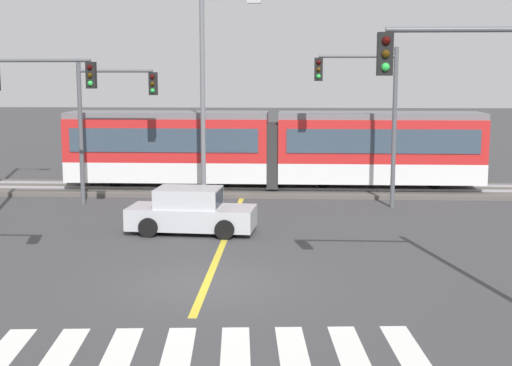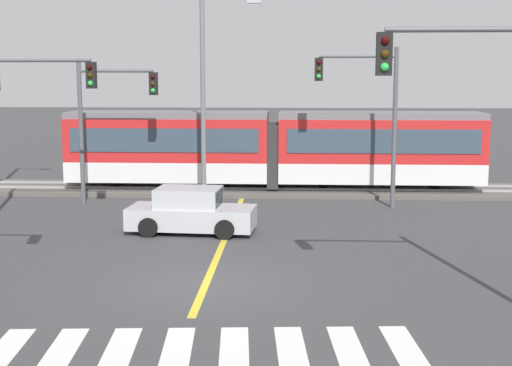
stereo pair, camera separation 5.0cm
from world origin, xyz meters
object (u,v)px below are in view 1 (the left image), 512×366
object	(u,v)px
traffic_light_far_right	(368,103)
traffic_light_near_right	(494,116)
traffic_light_mid_left	(19,108)
street_lamp_centre	(209,85)
sedan_crossing	(191,212)
light_rail_tram	(273,147)
traffic_light_far_left	(106,110)

from	to	relation	value
traffic_light_far_right	traffic_light_near_right	bearing A→B (deg)	-84.36
traffic_light_near_right	traffic_light_mid_left	world-z (taller)	traffic_light_near_right
traffic_light_near_right	street_lamp_centre	size ratio (longest dim) A/B	0.79
sedan_crossing	traffic_light_near_right	distance (m)	11.62
light_rail_tram	traffic_light_near_right	xyz separation A→B (m)	(5.11, -16.66, 2.32)
sedan_crossing	traffic_light_far_right	xyz separation A→B (m)	(6.33, 4.97, 3.46)
sedan_crossing	light_rail_tram	bearing A→B (deg)	73.90
traffic_light_near_right	sedan_crossing	bearing A→B (deg)	133.64
traffic_light_far_left	street_lamp_centre	distance (m)	4.23
sedan_crossing	traffic_light_mid_left	xyz separation A→B (m)	(-6.08, 0.97, 3.40)
traffic_light_near_right	street_lamp_centre	distance (m)	15.76
sedan_crossing	traffic_light_mid_left	world-z (taller)	traffic_light_mid_left
light_rail_tram	traffic_light_mid_left	bearing A→B (deg)	-138.09
sedan_crossing	traffic_light_far_right	world-z (taller)	traffic_light_far_right
traffic_light_near_right	traffic_light_far_right	world-z (taller)	traffic_light_near_right
sedan_crossing	traffic_light_near_right	size ratio (longest dim) A/B	0.64
traffic_light_far_right	street_lamp_centre	xyz separation A→B (m)	(-6.38, 0.81, 0.69)
street_lamp_centre	traffic_light_near_right	bearing A→B (deg)	-60.89
light_rail_tram	sedan_crossing	bearing A→B (deg)	-106.10
traffic_light_far_right	traffic_light_mid_left	bearing A→B (deg)	-162.15
light_rail_tram	street_lamp_centre	distance (m)	4.77
light_rail_tram	traffic_light_mid_left	world-z (taller)	traffic_light_mid_left
traffic_light_near_right	traffic_light_far_right	size ratio (longest dim) A/B	1.06
traffic_light_far_left	sedan_crossing	bearing A→B (deg)	-51.17
sedan_crossing	traffic_light_far_right	bearing A→B (deg)	38.14
street_lamp_centre	traffic_light_far_right	bearing A→B (deg)	-7.22
light_rail_tram	street_lamp_centre	xyz separation A→B (m)	(-2.56, -2.90, 2.80)
traffic_light_mid_left	traffic_light_far_left	bearing A→B (deg)	64.51
traffic_light_far_right	sedan_crossing	bearing A→B (deg)	-141.86
traffic_light_mid_left	traffic_light_far_left	distance (m)	4.58
traffic_light_mid_left	traffic_light_far_left	xyz separation A→B (m)	(1.97, 4.13, -0.26)
light_rail_tram	traffic_light_far_left	distance (m)	7.73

